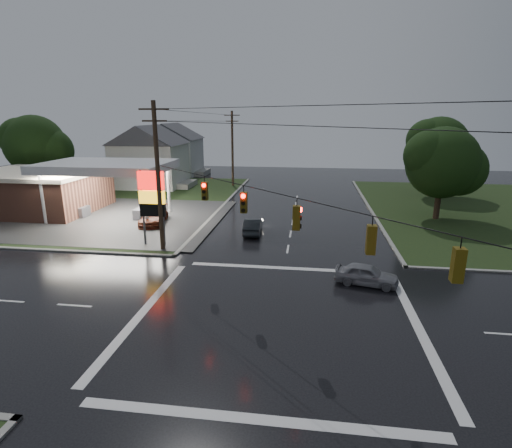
# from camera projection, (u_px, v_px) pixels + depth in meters

# --- Properties ---
(ground) EXTENTS (120.00, 120.00, 0.00)m
(ground) POSITION_uv_depth(u_px,v_px,m) (275.00, 319.00, 20.31)
(ground) COLOR black
(ground) RESTS_ON ground
(grass_nw) EXTENTS (36.00, 36.00, 0.08)m
(grass_nw) POSITION_uv_depth(u_px,v_px,m) (81.00, 199.00, 48.49)
(grass_nw) COLOR #1D3216
(grass_nw) RESTS_ON ground
(gas_station) EXTENTS (26.20, 18.00, 5.60)m
(gas_station) POSITION_uv_depth(u_px,v_px,m) (48.00, 188.00, 41.76)
(gas_station) COLOR #2D2D2D
(gas_station) RESTS_ON ground
(pylon_sign) EXTENTS (2.00, 0.35, 6.00)m
(pylon_sign) POSITION_uv_depth(u_px,v_px,m) (152.00, 196.00, 30.63)
(pylon_sign) COLOR #59595E
(pylon_sign) RESTS_ON ground
(utility_pole_nw) EXTENTS (2.20, 0.32, 11.00)m
(utility_pole_nw) POSITION_uv_depth(u_px,v_px,m) (158.00, 176.00, 29.09)
(utility_pole_nw) COLOR #382619
(utility_pole_nw) RESTS_ON ground
(utility_pole_n) EXTENTS (2.20, 0.32, 10.50)m
(utility_pole_n) POSITION_uv_depth(u_px,v_px,m) (232.00, 148.00, 56.38)
(utility_pole_n) COLOR #382619
(utility_pole_n) RESTS_ON ground
(traffic_signals) EXTENTS (26.87, 26.87, 1.47)m
(traffic_signals) POSITION_uv_depth(u_px,v_px,m) (278.00, 194.00, 18.57)
(traffic_signals) COLOR black
(traffic_signals) RESTS_ON ground
(house_near) EXTENTS (11.05, 8.48, 8.60)m
(house_near) POSITION_uv_depth(u_px,v_px,m) (150.00, 156.00, 56.23)
(house_near) COLOR silver
(house_near) RESTS_ON ground
(house_far) EXTENTS (11.05, 8.48, 8.60)m
(house_far) POSITION_uv_depth(u_px,v_px,m) (172.00, 148.00, 67.82)
(house_far) COLOR silver
(house_far) RESTS_ON ground
(tree_nw_behind) EXTENTS (8.93, 7.60, 10.00)m
(tree_nw_behind) POSITION_uv_depth(u_px,v_px,m) (36.00, 145.00, 51.68)
(tree_nw_behind) COLOR black
(tree_nw_behind) RESTS_ON ground
(tree_ne_near) EXTENTS (7.99, 6.80, 8.98)m
(tree_ne_near) POSITION_uv_depth(u_px,v_px,m) (444.00, 163.00, 38.01)
(tree_ne_near) COLOR black
(tree_ne_near) RESTS_ON ground
(tree_ne_far) EXTENTS (8.46, 7.20, 9.80)m
(tree_ne_far) POSITION_uv_depth(u_px,v_px,m) (439.00, 147.00, 48.92)
(tree_ne_far) COLOR black
(tree_ne_far) RESTS_ON ground
(car_north) EXTENTS (1.61, 4.11, 1.33)m
(car_north) POSITION_uv_depth(u_px,v_px,m) (253.00, 226.00, 34.71)
(car_north) COLOR black
(car_north) RESTS_ON ground
(car_crossing) EXTENTS (4.04, 2.35, 1.29)m
(car_crossing) POSITION_uv_depth(u_px,v_px,m) (366.00, 275.00, 24.26)
(car_crossing) COLOR gray
(car_crossing) RESTS_ON ground
(car_pump) EXTENTS (2.90, 5.40, 1.49)m
(car_pump) POSITION_uv_depth(u_px,v_px,m) (154.00, 216.00, 37.66)
(car_pump) COLOR #512112
(car_pump) RESTS_ON ground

